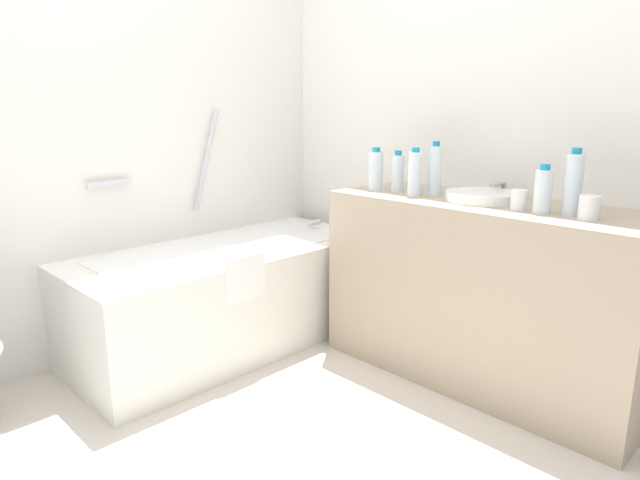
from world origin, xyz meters
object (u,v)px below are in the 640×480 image
water_bottle_1 (398,173)px  water_bottle_5 (415,173)px  sink_basin (482,196)px  drinking_glass_1 (589,208)px  water_bottle_0 (376,170)px  water_bottle_3 (435,170)px  water_bottle_4 (573,184)px  sink_faucet (502,190)px  bathtub (228,292)px  water_bottle_2 (543,191)px  drinking_glass_0 (519,200)px

water_bottle_1 → water_bottle_5: 0.16m
sink_basin → drinking_glass_1: (-0.09, -0.48, 0.02)m
water_bottle_0 → water_bottle_3: (0.06, -0.30, 0.02)m
water_bottle_1 → sink_basin: bearing=-84.9°
water_bottle_1 → water_bottle_4: size_ratio=0.78×
sink_faucet → water_bottle_5: 0.41m
water_bottle_5 → bathtub: bearing=122.5°
sink_faucet → water_bottle_1: (-0.22, 0.43, 0.06)m
sink_basin → water_bottle_1: (-0.04, 0.43, 0.07)m
water_bottle_0 → water_bottle_2: bearing=-90.2°
drinking_glass_1 → water_bottle_5: bearing=90.7°
bathtub → water_bottle_2: bearing=-69.5°
water_bottle_4 → bathtub: bearing=110.9°
water_bottle_3 → water_bottle_5: 0.10m
bathtub → water_bottle_2: 1.61m
water_bottle_2 → drinking_glass_1: bearing=-91.1°
water_bottle_1 → water_bottle_2: 0.74m
bathtub → water_bottle_3: size_ratio=6.41×
water_bottle_2 → drinking_glass_0: 0.10m
sink_faucet → bathtub: bearing=125.8°
bathtub → water_bottle_1: size_ratio=8.11×
bathtub → sink_basin: 1.37m
drinking_glass_1 → bathtub: bearing=108.2°
water_bottle_0 → water_bottle_5: (-0.02, -0.25, 0.01)m
water_bottle_1 → water_bottle_2: water_bottle_1 is taller
sink_faucet → drinking_glass_0: size_ratio=1.83×
bathtub → water_bottle_4: (0.57, -1.48, 0.67)m
sink_faucet → water_bottle_0: size_ratio=0.72×
water_bottle_2 → drinking_glass_1: 0.18m
water_bottle_2 → water_bottle_1: bearing=86.5°
bathtub → water_bottle_0: size_ratio=7.65×
water_bottle_1 → bathtub: bearing=130.9°
water_bottle_3 → water_bottle_5: (-0.07, 0.06, -0.01)m
water_bottle_3 → water_bottle_5: water_bottle_3 is taller
bathtub → sink_basin: bathtub is taller
sink_basin → water_bottle_5: size_ratio=1.40×
sink_basin → water_bottle_3: bearing=95.9°
water_bottle_1 → water_bottle_3: size_ratio=0.79×
sink_basin → water_bottle_0: (-0.08, 0.54, 0.08)m
water_bottle_1 → water_bottle_5: bearing=-112.1°
water_bottle_0 → water_bottle_5: 0.25m
water_bottle_4 → sink_basin: bearing=84.7°
sink_basin → drinking_glass_0: bearing=-113.2°
bathtub → water_bottle_0: 0.99m
water_bottle_5 → drinking_glass_1: 0.77m
drinking_glass_0 → water_bottle_3: bearing=81.4°
sink_faucet → water_bottle_4: bearing=-118.9°
sink_basin → water_bottle_0: size_ratio=1.49×
drinking_glass_0 → drinking_glass_1: bearing=-89.3°
sink_faucet → water_bottle_5: (-0.28, 0.29, 0.07)m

